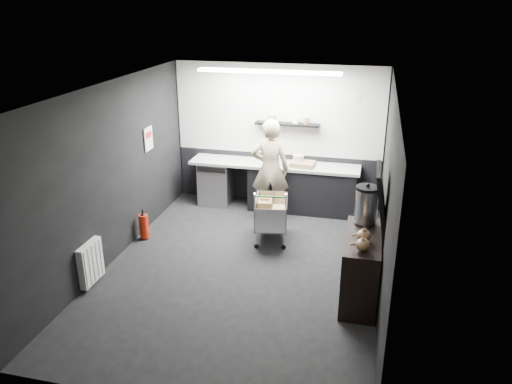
# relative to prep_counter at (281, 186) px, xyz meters

# --- Properties ---
(floor) EXTENTS (5.50, 5.50, 0.00)m
(floor) POSITION_rel_prep_counter_xyz_m (-0.14, -2.42, -0.46)
(floor) COLOR black
(floor) RESTS_ON ground
(ceiling) EXTENTS (5.50, 5.50, 0.00)m
(ceiling) POSITION_rel_prep_counter_xyz_m (-0.14, -2.42, 2.24)
(ceiling) COLOR silver
(ceiling) RESTS_ON wall_back
(wall_back) EXTENTS (5.50, 0.00, 5.50)m
(wall_back) POSITION_rel_prep_counter_xyz_m (-0.14, 0.33, 0.89)
(wall_back) COLOR black
(wall_back) RESTS_ON floor
(wall_front) EXTENTS (5.50, 0.00, 5.50)m
(wall_front) POSITION_rel_prep_counter_xyz_m (-0.14, -5.17, 0.89)
(wall_front) COLOR black
(wall_front) RESTS_ON floor
(wall_left) EXTENTS (0.00, 5.50, 5.50)m
(wall_left) POSITION_rel_prep_counter_xyz_m (-2.14, -2.42, 0.89)
(wall_left) COLOR black
(wall_left) RESTS_ON floor
(wall_right) EXTENTS (0.00, 5.50, 5.50)m
(wall_right) POSITION_rel_prep_counter_xyz_m (1.86, -2.42, 0.89)
(wall_right) COLOR black
(wall_right) RESTS_ON floor
(kitchen_wall_panel) EXTENTS (3.95, 0.02, 1.70)m
(kitchen_wall_panel) POSITION_rel_prep_counter_xyz_m (-0.14, 0.31, 1.39)
(kitchen_wall_panel) COLOR silver
(kitchen_wall_panel) RESTS_ON wall_back
(dado_panel) EXTENTS (3.95, 0.02, 1.00)m
(dado_panel) POSITION_rel_prep_counter_xyz_m (-0.14, 0.31, 0.04)
(dado_panel) COLOR black
(dado_panel) RESTS_ON wall_back
(floating_shelf) EXTENTS (1.20, 0.22, 0.04)m
(floating_shelf) POSITION_rel_prep_counter_xyz_m (0.06, 0.20, 1.16)
(floating_shelf) COLOR black
(floating_shelf) RESTS_ON wall_back
(wall_clock) EXTENTS (0.20, 0.03, 0.20)m
(wall_clock) POSITION_rel_prep_counter_xyz_m (1.26, 0.30, 1.69)
(wall_clock) COLOR silver
(wall_clock) RESTS_ON wall_back
(poster) EXTENTS (0.02, 0.30, 0.40)m
(poster) POSITION_rel_prep_counter_xyz_m (-2.12, -1.12, 1.09)
(poster) COLOR silver
(poster) RESTS_ON wall_left
(poster_red_band) EXTENTS (0.02, 0.22, 0.10)m
(poster_red_band) POSITION_rel_prep_counter_xyz_m (-2.11, -1.12, 1.16)
(poster_red_band) COLOR red
(poster_red_band) RESTS_ON poster
(radiator) EXTENTS (0.10, 0.50, 0.60)m
(radiator) POSITION_rel_prep_counter_xyz_m (-2.08, -3.32, -0.11)
(radiator) COLOR silver
(radiator) RESTS_ON wall_left
(ceiling_strip) EXTENTS (2.40, 0.20, 0.04)m
(ceiling_strip) POSITION_rel_prep_counter_xyz_m (-0.14, -0.57, 2.21)
(ceiling_strip) COLOR white
(ceiling_strip) RESTS_ON ceiling
(prep_counter) EXTENTS (3.20, 0.61, 0.90)m
(prep_counter) POSITION_rel_prep_counter_xyz_m (0.00, 0.00, 0.00)
(prep_counter) COLOR black
(prep_counter) RESTS_ON floor
(person) EXTENTS (0.73, 0.53, 1.86)m
(person) POSITION_rel_prep_counter_xyz_m (-0.11, -0.45, 0.47)
(person) COLOR beige
(person) RESTS_ON floor
(shopping_cart) EXTENTS (0.65, 0.95, 0.96)m
(shopping_cart) POSITION_rel_prep_counter_xyz_m (0.09, -1.32, 0.00)
(shopping_cart) COLOR silver
(shopping_cart) RESTS_ON floor
(sideboard) EXTENTS (0.53, 1.24, 1.85)m
(sideboard) POSITION_rel_prep_counter_xyz_m (1.62, -2.74, 0.13)
(sideboard) COLOR black
(sideboard) RESTS_ON floor
(fire_extinguisher) EXTENTS (0.15, 0.15, 0.51)m
(fire_extinguisher) POSITION_rel_prep_counter_xyz_m (-1.99, -1.82, -0.21)
(fire_extinguisher) COLOR red
(fire_extinguisher) RESTS_ON floor
(cardboard_box) EXTENTS (0.46, 0.37, 0.09)m
(cardboard_box) POSITION_rel_prep_counter_xyz_m (0.41, -0.05, 0.49)
(cardboard_box) COLOR olive
(cardboard_box) RESTS_ON prep_counter
(pink_tub) EXTENTS (0.20, 0.20, 0.20)m
(pink_tub) POSITION_rel_prep_counter_xyz_m (0.32, 0.00, 0.54)
(pink_tub) COLOR beige
(pink_tub) RESTS_ON prep_counter
(white_container) EXTENTS (0.21, 0.18, 0.16)m
(white_container) POSITION_rel_prep_counter_xyz_m (-0.11, -0.05, 0.52)
(white_container) COLOR silver
(white_container) RESTS_ON prep_counter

